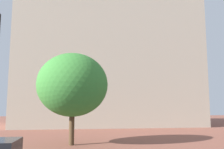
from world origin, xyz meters
TOP-DOWN VIEW (x-y plane):
  - landmark_building at (3.43, 33.76)m, footprint 23.85×12.27m
  - tree_curb_far at (-1.66, 16.30)m, footprint 4.69×4.69m

SIDE VIEW (x-z plane):
  - tree_curb_far at x=-1.66m, z-range 0.90..6.93m
  - landmark_building at x=3.43m, z-range -6.40..27.68m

